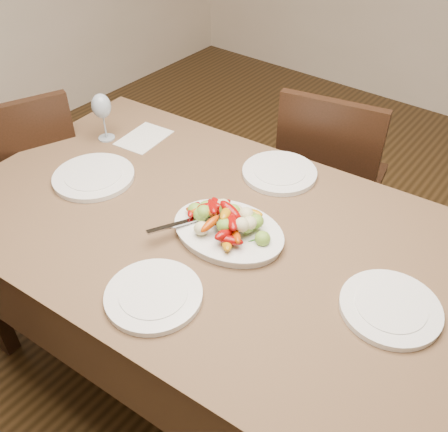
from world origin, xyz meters
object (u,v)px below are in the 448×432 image
at_px(chair_far, 332,179).
at_px(plate_near, 154,296).
at_px(dining_table, 224,309).
at_px(chair_left, 28,183).
at_px(wine_glass, 103,116).
at_px(plate_left, 94,177).
at_px(serving_platter, 228,233).
at_px(plate_far, 279,173).
at_px(plate_right, 390,308).

height_order(chair_far, plate_near, chair_far).
relative_size(dining_table, chair_left, 1.94).
bearing_deg(wine_glass, dining_table, -12.05).
relative_size(chair_far, plate_near, 3.55).
relative_size(plate_left, wine_glass, 1.42).
relative_size(chair_left, serving_platter, 2.70).
distance_m(chair_far, plate_left, 1.08).
xyz_separation_m(dining_table, plate_far, (-0.03, 0.37, 0.39)).
height_order(dining_table, plate_far, plate_far).
xyz_separation_m(dining_table, wine_glass, (-0.72, 0.15, 0.48)).
xyz_separation_m(chair_far, wine_glass, (-0.69, -0.69, 0.39)).
height_order(plate_near, wine_glass, wine_glass).
relative_size(chair_far, chair_left, 1.00).
xyz_separation_m(plate_far, plate_near, (0.05, -0.70, 0.00)).
bearing_deg(plate_far, wine_glass, -162.74).
xyz_separation_m(plate_left, plate_near, (0.56, -0.27, 0.00)).
bearing_deg(dining_table, plate_near, -86.71).
xyz_separation_m(chair_far, plate_left, (-0.51, -0.91, 0.29)).
bearing_deg(serving_platter, plate_left, -174.44).
distance_m(plate_left, plate_far, 0.67).
height_order(plate_right, plate_near, same).
height_order(dining_table, plate_left, plate_left).
relative_size(chair_far, serving_platter, 2.70).
height_order(dining_table, wine_glass, wine_glass).
distance_m(plate_right, plate_near, 0.63).
height_order(chair_far, plate_left, chair_far).
height_order(chair_far, chair_left, same).
xyz_separation_m(chair_far, plate_far, (0.00, -0.48, 0.29)).
bearing_deg(dining_table, plate_right, 2.13).
bearing_deg(plate_right, plate_far, 148.93).
bearing_deg(plate_near, wine_glass, 146.54).
bearing_deg(plate_left, plate_right, 4.45).
bearing_deg(serving_platter, dining_table, 159.00).
distance_m(chair_left, plate_far, 1.18).
relative_size(plate_left, plate_near, 1.08).
relative_size(dining_table, plate_near, 6.87).
relative_size(chair_left, plate_left, 3.27).
bearing_deg(wine_glass, chair_far, 45.17).
bearing_deg(plate_left, dining_table, 6.76).
bearing_deg(serving_platter, plate_far, 98.50).
relative_size(plate_far, wine_glass, 1.32).
bearing_deg(wine_glass, plate_left, -50.86).
distance_m(chair_far, plate_near, 1.22).
xyz_separation_m(chair_left, plate_far, (1.07, 0.40, 0.29)).
relative_size(dining_table, serving_platter, 5.23).
bearing_deg(plate_right, plate_left, -175.55).
bearing_deg(serving_platter, plate_near, -90.82).
relative_size(chair_left, plate_right, 3.54).
bearing_deg(plate_left, plate_far, 40.24).
relative_size(plate_right, plate_near, 1.00).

